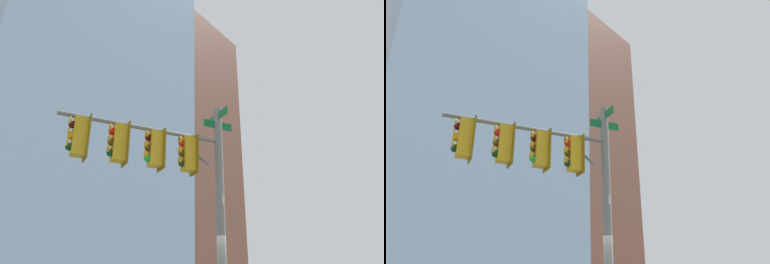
# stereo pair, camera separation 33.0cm
# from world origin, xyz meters

# --- Properties ---
(signal_pole_assembly) EXTENTS (4.75, 2.54, 6.39)m
(signal_pole_assembly) POSITION_xyz_m (1.94, -0.18, 4.23)
(signal_pole_assembly) COLOR slate
(signal_pole_assembly) RESTS_ON ground_plane
(building_brick_nearside) EXTENTS (20.76, 20.85, 52.50)m
(building_brick_nearside) POSITION_xyz_m (-22.47, -38.41, 26.25)
(building_brick_nearside) COLOR brown
(building_brick_nearside) RESTS_ON ground_plane
(building_brick_midblock) EXTENTS (17.39, 14.76, 42.27)m
(building_brick_midblock) POSITION_xyz_m (-30.75, -29.49, 21.14)
(building_brick_midblock) COLOR brown
(building_brick_midblock) RESTS_ON ground_plane
(building_glass_tower) EXTENTS (26.15, 30.81, 55.69)m
(building_glass_tower) POSITION_xyz_m (-12.52, -36.65, 27.85)
(building_glass_tower) COLOR #7A99B2
(building_glass_tower) RESTS_ON ground_plane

